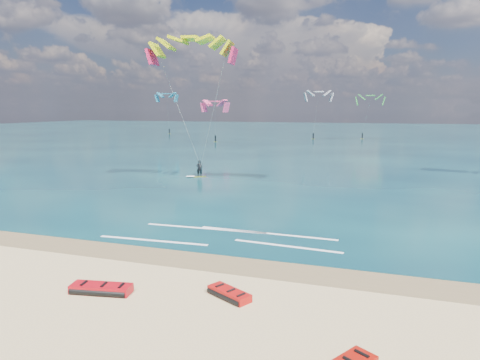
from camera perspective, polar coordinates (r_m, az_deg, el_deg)
name	(u,v)px	position (r m, az deg, el deg)	size (l,w,h in m)	color
ground	(295,164)	(56.43, 7.28, 2.12)	(320.00, 320.00, 0.00)	tan
wet_sand_strip	(155,255)	(21.95, -11.26, -9.81)	(320.00, 2.40, 0.01)	brown
sea	(339,135)	(119.67, 13.01, 5.85)	(320.00, 200.00, 0.04)	#092634
packed_kite_left	(101,293)	(18.34, -18.00, -14.09)	(2.61, 1.08, 0.39)	red
packed_kite_mid	(229,297)	(17.12, -1.44, -15.37)	(2.03, 0.97, 0.35)	red
kitesurfer_main	(195,100)	(42.25, -5.97, 10.56)	(8.56, 6.65, 15.08)	#A7C016
shoreline_foam	(228,236)	(24.50, -1.61, -7.46)	(13.35, 3.78, 0.01)	white
distant_kites	(263,117)	(101.12, 3.09, 8.34)	(59.12, 26.25, 11.11)	#A39FA8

